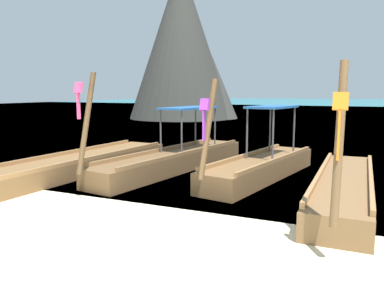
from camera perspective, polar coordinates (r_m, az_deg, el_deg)
ground at (r=7.01m, az=-11.79°, el=-11.92°), size 120.00×120.00×0.00m
sea_water at (r=66.91m, az=20.79°, el=5.31°), size 120.00×120.00×0.00m
longtail_boat_green_ribbon at (r=11.65m, az=-16.43°, el=-2.89°), size 1.80×7.54×2.63m
longtail_boat_pink_ribbon at (r=11.57m, az=-2.64°, el=-2.21°), size 2.06×6.95×2.78m
longtail_boat_violet_ribbon at (r=10.63m, az=10.14°, el=-3.19°), size 2.00×5.63×2.61m
longtail_boat_orange_ribbon at (r=9.07m, az=21.56°, el=-5.97°), size 1.13×6.44×2.80m
karst_rock at (r=34.00m, az=-1.23°, el=14.43°), size 9.21×8.89×13.37m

